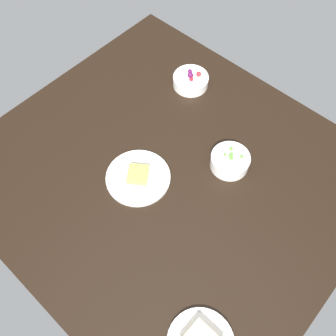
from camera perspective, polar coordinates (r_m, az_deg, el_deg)
name	(u,v)px	position (r cm, az deg, el deg)	size (l,w,h in cm)	color
dining_table	(168,174)	(134.30, 0.00, -0.90)	(125.06, 113.99, 4.00)	black
plate_cheese	(138,177)	(130.71, -4.43, -1.31)	(21.90, 21.90, 3.81)	white
bowl_berries	(191,80)	(155.66, 3.37, 12.79)	(14.02, 14.02, 6.33)	white
bowl_peas	(230,161)	(133.12, 9.12, 1.08)	(13.49, 13.49, 6.36)	white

